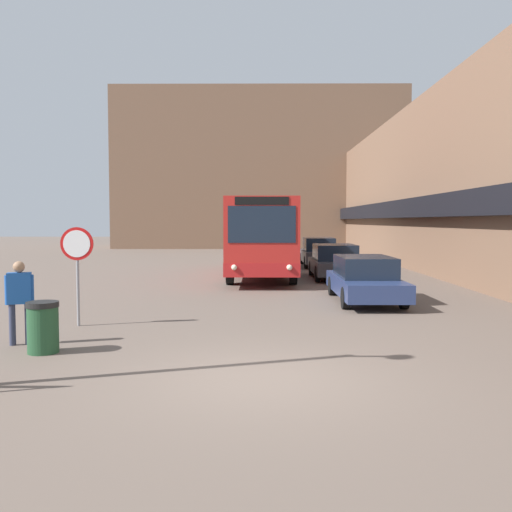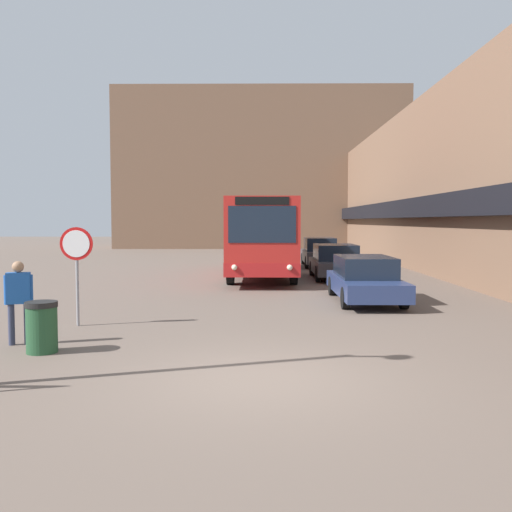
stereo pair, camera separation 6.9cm
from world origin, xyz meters
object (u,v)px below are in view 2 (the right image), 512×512
parked_car_front (365,279)px  stop_sign (77,254)px  parked_car_back (320,252)px  city_bus (262,235)px  parked_car_middle (336,261)px  pedestrian (19,295)px  trash_bin (42,327)px

parked_car_front → stop_sign: 8.50m
parked_car_front → parked_car_back: parked_car_back is taller
city_bus → parked_car_middle: size_ratio=2.52×
pedestrian → trash_bin: pedestrian is taller
city_bus → parked_car_back: city_bus is taller
trash_bin → parked_car_back: bearing=70.5°
city_bus → parked_car_front: (3.11, -7.92, -1.12)m
parked_car_middle → stop_sign: bearing=-123.9°
city_bus → pedestrian: (-4.77, -14.04, -0.81)m
parked_car_back → pedestrian: bearing=-112.0°
city_bus → stop_sign: city_bus is taller
city_bus → parked_car_back: bearing=60.6°
pedestrian → trash_bin: 1.10m
city_bus → parked_car_front: 8.58m
parked_car_middle → trash_bin: bearing=-117.7°
city_bus → stop_sign: bearing=-109.6°
city_bus → parked_car_front: bearing=-68.6°
pedestrian → city_bus: bearing=55.1°
parked_car_middle → stop_sign: (-7.38, -10.98, 0.94)m
parked_car_middle → trash_bin: size_ratio=4.59×
pedestrian → trash_bin: (0.70, -0.67, -0.51)m
city_bus → parked_car_back: (3.11, 5.51, -1.04)m
pedestrian → stop_sign: bearing=60.0°
city_bus → parked_car_back: 6.41m
parked_car_front → stop_sign: bearing=-150.9°
trash_bin → parked_car_middle: bearing=62.3°
parked_car_front → parked_car_middle: (-0.00, 6.87, 0.04)m
parked_car_back → trash_bin: (-7.18, -20.22, -0.28)m
parked_car_front → pedestrian: (-7.88, -6.12, 0.30)m
parked_car_back → parked_car_middle: bearing=-90.0°
stop_sign → parked_car_middle: bearing=56.1°
parked_car_middle → city_bus: bearing=161.4°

